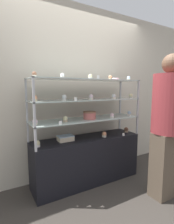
% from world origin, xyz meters
% --- Properties ---
extents(ground_plane, '(20.00, 20.00, 0.00)m').
position_xyz_m(ground_plane, '(0.00, 0.00, 0.00)').
color(ground_plane, '#38332D').
extents(back_wall, '(8.00, 0.05, 2.60)m').
position_xyz_m(back_wall, '(0.00, 0.36, 1.30)').
color(back_wall, beige).
rests_on(back_wall, ground_plane).
extents(display_base, '(1.56, 0.43, 0.66)m').
position_xyz_m(display_base, '(0.00, 0.00, 0.33)').
color(display_base, black).
rests_on(display_base, ground_plane).
extents(display_riser_lower, '(1.56, 0.43, 0.27)m').
position_xyz_m(display_riser_lower, '(0.00, 0.00, 0.92)').
color(display_riser_lower, '#B7B7BC').
rests_on(display_riser_lower, display_base).
extents(display_riser_middle, '(1.56, 0.43, 0.27)m').
position_xyz_m(display_riser_middle, '(0.00, 0.00, 1.19)').
color(display_riser_middle, '#B7B7BC').
rests_on(display_riser_middle, display_riser_lower).
extents(display_riser_upper, '(1.56, 0.43, 0.27)m').
position_xyz_m(display_riser_upper, '(0.00, 0.00, 1.46)').
color(display_riser_upper, '#B7B7BC').
rests_on(display_riser_upper, display_riser_middle).
extents(layer_cake_centerpiece, '(0.18, 0.18, 0.10)m').
position_xyz_m(layer_cake_centerpiece, '(0.02, -0.03, 0.98)').
color(layer_cake_centerpiece, '#C66660').
rests_on(layer_cake_centerpiece, display_riser_lower).
extents(sheet_cake_frosted, '(0.21, 0.15, 0.07)m').
position_xyz_m(sheet_cake_frosted, '(-0.33, 0.01, 0.69)').
color(sheet_cake_frosted, beige).
rests_on(sheet_cake_frosted, display_base).
extents(cupcake_0, '(0.07, 0.07, 0.08)m').
position_xyz_m(cupcake_0, '(-0.71, -0.05, 0.70)').
color(cupcake_0, white).
rests_on(cupcake_0, display_base).
extents(cupcake_1, '(0.07, 0.07, 0.08)m').
position_xyz_m(cupcake_1, '(0.23, -0.09, 0.70)').
color(cupcake_1, beige).
rests_on(cupcake_1, display_base).
extents(cupcake_2, '(0.07, 0.07, 0.08)m').
position_xyz_m(cupcake_2, '(0.71, -0.03, 0.70)').
color(cupcake_2, '#CCB28C').
rests_on(cupcake_2, display_base).
extents(price_tag_0, '(0.04, 0.00, 0.04)m').
position_xyz_m(price_tag_0, '(0.51, -0.19, 0.68)').
color(price_tag_0, white).
rests_on(price_tag_0, display_base).
extents(cupcake_3, '(0.06, 0.06, 0.07)m').
position_xyz_m(cupcake_3, '(-0.74, -0.08, 0.97)').
color(cupcake_3, beige).
rests_on(cupcake_3, display_riser_lower).
extents(cupcake_4, '(0.06, 0.06, 0.07)m').
position_xyz_m(cupcake_4, '(-0.36, -0.07, 0.97)').
color(cupcake_4, '#CCB28C').
rests_on(cupcake_4, display_riser_lower).
extents(cupcake_5, '(0.06, 0.06, 0.07)m').
position_xyz_m(cupcake_5, '(0.35, -0.11, 0.97)').
color(cupcake_5, white).
rests_on(cupcake_5, display_riser_lower).
extents(cupcake_6, '(0.06, 0.06, 0.07)m').
position_xyz_m(cupcake_6, '(0.72, -0.08, 0.97)').
color(cupcake_6, white).
rests_on(cupcake_6, display_riser_lower).
extents(price_tag_1, '(0.04, 0.00, 0.04)m').
position_xyz_m(price_tag_1, '(-0.47, -0.19, 0.95)').
color(price_tag_1, white).
rests_on(price_tag_1, display_riser_lower).
extents(cupcake_7, '(0.06, 0.06, 0.07)m').
position_xyz_m(cupcake_7, '(-0.72, -0.03, 1.24)').
color(cupcake_7, '#CCB28C').
rests_on(cupcake_7, display_riser_middle).
extents(cupcake_8, '(0.06, 0.06, 0.07)m').
position_xyz_m(cupcake_8, '(-0.36, -0.06, 1.24)').
color(cupcake_8, white).
rests_on(cupcake_8, display_riser_middle).
extents(cupcake_9, '(0.06, 0.06, 0.07)m').
position_xyz_m(cupcake_9, '(0.01, -0.09, 1.24)').
color(cupcake_9, beige).
rests_on(cupcake_9, display_riser_middle).
extents(cupcake_10, '(0.06, 0.06, 0.07)m').
position_xyz_m(cupcake_10, '(0.38, -0.12, 1.24)').
color(cupcake_10, beige).
rests_on(cupcake_10, display_riser_middle).
extents(cupcake_11, '(0.06, 0.06, 0.07)m').
position_xyz_m(cupcake_11, '(0.73, -0.08, 1.24)').
color(cupcake_11, beige).
rests_on(cupcake_11, display_riser_middle).
extents(price_tag_2, '(0.04, 0.00, 0.04)m').
position_xyz_m(price_tag_2, '(-0.27, -0.19, 1.23)').
color(price_tag_2, white).
rests_on(price_tag_2, display_riser_middle).
extents(cupcake_12, '(0.05, 0.05, 0.07)m').
position_xyz_m(cupcake_12, '(-0.72, -0.06, 1.51)').
color(cupcake_12, beige).
rests_on(cupcake_12, display_riser_upper).
extents(cupcake_13, '(0.05, 0.05, 0.07)m').
position_xyz_m(cupcake_13, '(-0.37, -0.03, 1.51)').
color(cupcake_13, white).
rests_on(cupcake_13, display_riser_upper).
extents(cupcake_14, '(0.05, 0.05, 0.07)m').
position_xyz_m(cupcake_14, '(0.01, -0.07, 1.51)').
color(cupcake_14, white).
rests_on(cupcake_14, display_riser_upper).
extents(cupcake_15, '(0.05, 0.05, 0.07)m').
position_xyz_m(cupcake_15, '(0.35, -0.06, 1.51)').
color(cupcake_15, '#CCB28C').
rests_on(cupcake_15, display_riser_upper).
extents(cupcake_16, '(0.05, 0.05, 0.07)m').
position_xyz_m(cupcake_16, '(0.72, -0.04, 1.51)').
color(cupcake_16, beige).
rests_on(cupcake_16, display_riser_upper).
extents(price_tag_3, '(0.04, 0.00, 0.04)m').
position_xyz_m(price_tag_3, '(0.05, -0.19, 1.50)').
color(price_tag_3, white).
rests_on(price_tag_3, display_riser_upper).
extents(donut_glazed, '(0.13, 0.13, 0.03)m').
position_xyz_m(donut_glazed, '(0.51, 0.03, 1.49)').
color(donut_glazed, '#EFB2BC').
rests_on(donut_glazed, display_riser_upper).
extents(customer_figure, '(0.41, 0.41, 1.75)m').
position_xyz_m(customer_figure, '(0.70, -0.78, 0.94)').
color(customer_figure, brown).
rests_on(customer_figure, ground_plane).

